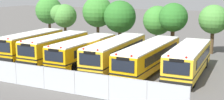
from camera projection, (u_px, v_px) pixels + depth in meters
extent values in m
plane|color=#514F4C|center=(100.00, 64.00, 31.45)|extent=(160.00, 160.00, 0.00)
cube|color=#EAA80C|center=(32.00, 43.00, 35.15)|extent=(2.68, 9.09, 2.14)
cube|color=white|center=(31.00, 34.00, 34.92)|extent=(2.63, 8.91, 0.12)
cube|color=black|center=(3.00, 60.00, 31.23)|extent=(2.48, 0.23, 0.36)
cube|color=black|center=(2.00, 47.00, 31.02)|extent=(1.99, 0.12, 1.03)
cube|color=black|center=(42.00, 41.00, 34.85)|extent=(0.24, 7.04, 0.77)
cube|color=black|center=(25.00, 39.00, 35.85)|extent=(0.24, 7.04, 0.77)
cube|color=black|center=(32.00, 47.00, 35.23)|extent=(2.71, 9.18, 0.10)
sphere|color=red|center=(8.00, 39.00, 30.74)|extent=(0.18, 0.18, 0.18)
cube|color=black|center=(2.00, 41.00, 30.90)|extent=(1.09, 0.11, 0.24)
cylinder|color=black|center=(21.00, 58.00, 32.11)|extent=(0.31, 1.01, 1.00)
cylinder|color=black|center=(5.00, 56.00, 32.98)|extent=(0.31, 1.01, 1.00)
cylinder|color=black|center=(54.00, 48.00, 37.31)|extent=(0.31, 1.01, 1.00)
cylinder|color=black|center=(39.00, 47.00, 38.18)|extent=(0.31, 1.01, 1.00)
cube|color=yellow|center=(56.00, 47.00, 33.44)|extent=(2.60, 9.24, 2.08)
cube|color=white|center=(55.00, 37.00, 33.22)|extent=(2.55, 9.06, 0.12)
cube|color=black|center=(26.00, 64.00, 29.50)|extent=(2.57, 0.18, 0.36)
cube|color=black|center=(26.00, 51.00, 29.30)|extent=(2.06, 0.08, 1.00)
cube|color=black|center=(67.00, 44.00, 33.08)|extent=(0.11, 7.19, 0.75)
cube|color=black|center=(48.00, 42.00, 34.20)|extent=(0.11, 7.19, 0.75)
cube|color=black|center=(56.00, 50.00, 33.52)|extent=(2.63, 9.33, 0.10)
sphere|color=red|center=(32.00, 43.00, 28.99)|extent=(0.18, 0.18, 0.18)
sphere|color=red|center=(21.00, 41.00, 29.59)|extent=(0.18, 0.18, 0.18)
cube|color=black|center=(25.00, 45.00, 29.18)|extent=(1.13, 0.09, 0.24)
cylinder|color=black|center=(45.00, 62.00, 30.31)|extent=(0.29, 1.00, 1.00)
cylinder|color=black|center=(28.00, 60.00, 31.29)|extent=(0.29, 1.00, 1.00)
cylinder|color=black|center=(79.00, 51.00, 35.59)|extent=(0.29, 1.00, 1.00)
cylinder|color=black|center=(63.00, 49.00, 36.57)|extent=(0.29, 1.00, 1.00)
cube|color=#EAA80C|center=(83.00, 50.00, 31.82)|extent=(2.54, 9.92, 1.97)
cube|color=white|center=(83.00, 40.00, 31.61)|extent=(2.49, 9.72, 0.12)
cube|color=black|center=(54.00, 69.00, 27.58)|extent=(2.48, 0.19, 0.36)
cube|color=black|center=(54.00, 56.00, 27.40)|extent=(2.00, 0.08, 0.95)
cube|color=black|center=(95.00, 48.00, 31.48)|extent=(0.12, 7.72, 0.71)
cube|color=black|center=(75.00, 46.00, 32.56)|extent=(0.12, 7.72, 0.71)
cube|color=black|center=(84.00, 54.00, 31.90)|extent=(2.56, 10.02, 0.10)
sphere|color=red|center=(61.00, 48.00, 27.10)|extent=(0.18, 0.18, 0.18)
sphere|color=red|center=(48.00, 46.00, 27.68)|extent=(0.18, 0.18, 0.18)
cube|color=black|center=(53.00, 50.00, 27.28)|extent=(1.10, 0.09, 0.24)
cylinder|color=black|center=(73.00, 67.00, 28.40)|extent=(0.29, 1.00, 1.00)
cylinder|color=black|center=(54.00, 64.00, 29.35)|extent=(0.29, 1.00, 1.00)
cylinder|color=black|center=(107.00, 53.00, 34.27)|extent=(0.29, 1.00, 1.00)
cylinder|color=black|center=(90.00, 52.00, 35.21)|extent=(0.29, 1.00, 1.00)
cube|color=yellow|center=(116.00, 52.00, 30.65)|extent=(2.72, 10.84, 2.09)
cube|color=white|center=(116.00, 41.00, 30.44)|extent=(2.67, 10.62, 0.12)
cube|color=black|center=(90.00, 74.00, 25.95)|extent=(2.46, 0.23, 0.36)
cube|color=black|center=(90.00, 60.00, 25.75)|extent=(1.98, 0.12, 1.00)
cube|color=black|center=(128.00, 49.00, 30.36)|extent=(0.28, 8.40, 0.75)
cube|color=black|center=(106.00, 47.00, 31.35)|extent=(0.28, 8.40, 0.75)
cube|color=black|center=(116.00, 56.00, 30.74)|extent=(2.75, 10.95, 0.10)
sphere|color=red|center=(98.00, 50.00, 25.47)|extent=(0.18, 0.18, 0.18)
sphere|color=red|center=(83.00, 49.00, 26.01)|extent=(0.18, 0.18, 0.18)
cube|color=black|center=(89.00, 53.00, 25.63)|extent=(1.09, 0.11, 0.24)
cylinder|color=black|center=(108.00, 72.00, 26.84)|extent=(0.31, 1.01, 1.00)
cylinder|color=black|center=(87.00, 69.00, 27.70)|extent=(0.31, 1.01, 1.00)
cylinder|color=black|center=(138.00, 55.00, 33.60)|extent=(0.31, 1.01, 1.00)
cylinder|color=black|center=(120.00, 53.00, 34.46)|extent=(0.31, 1.01, 1.00)
cube|color=#EAA80C|center=(149.00, 56.00, 29.04)|extent=(2.70, 11.56, 2.00)
cube|color=white|center=(150.00, 45.00, 28.83)|extent=(2.64, 11.33, 0.12)
cube|color=black|center=(122.00, 81.00, 24.15)|extent=(2.43, 0.23, 0.36)
cube|color=black|center=(123.00, 66.00, 23.96)|extent=(1.96, 0.11, 0.96)
cube|color=black|center=(163.00, 53.00, 28.69)|extent=(0.28, 8.96, 0.72)
cube|color=black|center=(139.00, 51.00, 29.79)|extent=(0.28, 8.96, 0.72)
cube|color=black|center=(149.00, 60.00, 29.12)|extent=(2.72, 11.67, 0.10)
sphere|color=red|center=(131.00, 56.00, 23.65)|extent=(0.18, 0.18, 0.18)
sphere|color=red|center=(116.00, 54.00, 24.25)|extent=(0.18, 0.18, 0.18)
cube|color=black|center=(123.00, 59.00, 23.84)|extent=(1.07, 0.11, 0.24)
cylinder|color=black|center=(142.00, 78.00, 24.95)|extent=(0.31, 1.01, 1.00)
cylinder|color=black|center=(119.00, 75.00, 25.91)|extent=(0.31, 1.01, 1.00)
cylinder|color=black|center=(172.00, 58.00, 32.16)|extent=(0.31, 1.01, 1.00)
cylinder|color=black|center=(153.00, 56.00, 33.12)|extent=(0.31, 1.01, 1.00)
cube|color=yellow|center=(189.00, 59.00, 27.51)|extent=(2.71, 9.78, 2.08)
cube|color=white|center=(189.00, 47.00, 27.30)|extent=(2.65, 9.59, 0.12)
cube|color=black|center=(175.00, 84.00, 23.28)|extent=(2.49, 0.23, 0.36)
cube|color=black|center=(176.00, 68.00, 23.08)|extent=(2.00, 0.12, 1.00)
cube|color=black|center=(204.00, 56.00, 27.21)|extent=(0.25, 7.58, 0.75)
cube|color=black|center=(176.00, 54.00, 28.22)|extent=(0.25, 7.58, 0.75)
cube|color=black|center=(188.00, 64.00, 27.59)|extent=(2.73, 9.88, 0.10)
sphere|color=red|center=(186.00, 58.00, 22.80)|extent=(0.18, 0.18, 0.18)
sphere|color=red|center=(168.00, 56.00, 23.34)|extent=(0.18, 0.18, 0.18)
cube|color=black|center=(177.00, 61.00, 22.96)|extent=(1.10, 0.11, 0.24)
cylinder|color=black|center=(194.00, 81.00, 24.16)|extent=(0.31, 1.01, 1.00)
cylinder|color=black|center=(166.00, 78.00, 25.04)|extent=(0.31, 1.01, 1.00)
cylinder|color=black|center=(206.00, 63.00, 29.98)|extent=(0.31, 1.01, 1.00)
cylinder|color=black|center=(183.00, 61.00, 30.86)|extent=(0.31, 1.01, 1.00)
cylinder|color=#4C3823|center=(50.00, 29.00, 47.58)|extent=(0.40, 0.40, 2.71)
sphere|color=#387A2D|center=(49.00, 10.00, 47.01)|extent=(4.07, 4.07, 4.07)
sphere|color=#387A2D|center=(53.00, 9.00, 47.13)|extent=(2.73, 2.73, 2.73)
cylinder|color=#4C3823|center=(65.00, 34.00, 43.16)|extent=(0.36, 0.36, 2.61)
sphere|color=#478438|center=(65.00, 16.00, 42.66)|extent=(3.23, 3.23, 3.23)
sphere|color=#478438|center=(59.00, 13.00, 42.60)|extent=(2.40, 2.40, 2.40)
cylinder|color=#4C3823|center=(98.00, 33.00, 43.83)|extent=(0.42, 0.42, 2.71)
sphere|color=#387A2D|center=(98.00, 12.00, 43.25)|extent=(4.28, 4.28, 4.28)
sphere|color=#387A2D|center=(99.00, 13.00, 42.98)|extent=(3.26, 3.26, 3.26)
cylinder|color=#4C3823|center=(120.00, 37.00, 41.43)|extent=(0.47, 0.47, 2.27)
sphere|color=#286623|center=(120.00, 17.00, 40.89)|extent=(4.26, 4.26, 4.26)
sphere|color=#286623|center=(118.00, 15.00, 41.24)|extent=(2.55, 2.55, 2.55)
cylinder|color=#4C3823|center=(157.00, 40.00, 38.98)|extent=(0.43, 0.43, 2.27)
sphere|color=#387A2D|center=(158.00, 20.00, 38.49)|extent=(3.63, 3.63, 3.63)
sphere|color=#387A2D|center=(159.00, 19.00, 38.04)|extent=(2.10, 2.10, 2.10)
cylinder|color=#4C3823|center=(172.00, 41.00, 36.70)|extent=(0.46, 0.46, 2.97)
sphere|color=#286623|center=(173.00, 17.00, 36.16)|extent=(3.37, 3.37, 3.37)
sphere|color=#286623|center=(174.00, 15.00, 35.84)|extent=(2.41, 2.41, 2.41)
cylinder|color=#4C3823|center=(212.00, 42.00, 36.26)|extent=(0.42, 0.42, 2.80)
sphere|color=#478438|center=(213.00, 19.00, 35.73)|extent=(3.34, 3.34, 3.34)
sphere|color=#478438|center=(214.00, 22.00, 36.01)|extent=(2.48, 2.48, 2.48)
cylinder|color=#9EA0A3|center=(16.00, 74.00, 24.77)|extent=(0.07, 0.07, 1.79)
cylinder|color=#9EA0A3|center=(44.00, 78.00, 23.59)|extent=(0.07, 0.07, 1.79)
cylinder|color=#9EA0A3|center=(74.00, 83.00, 22.40)|extent=(0.07, 0.07, 1.79)
cylinder|color=#9EA0A3|center=(109.00, 88.00, 21.22)|extent=(0.07, 0.07, 1.79)
cylinder|color=#9EA0A3|center=(147.00, 94.00, 20.04)|extent=(0.07, 0.07, 1.79)
cube|color=#ADB2B7|center=(44.00, 78.00, 23.59)|extent=(22.02, 0.02, 1.75)
cylinder|color=#9EA0A3|center=(43.00, 67.00, 23.42)|extent=(22.02, 0.04, 0.04)
cone|color=#EA5914|center=(73.00, 86.00, 23.60)|extent=(0.39, 0.39, 0.51)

